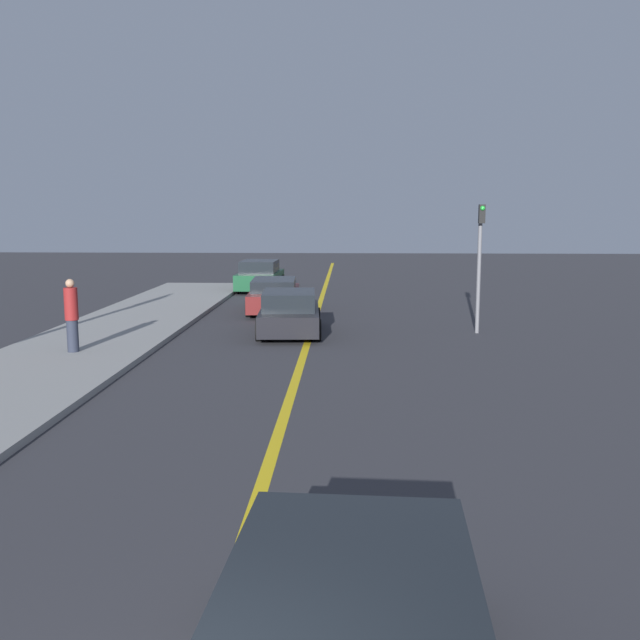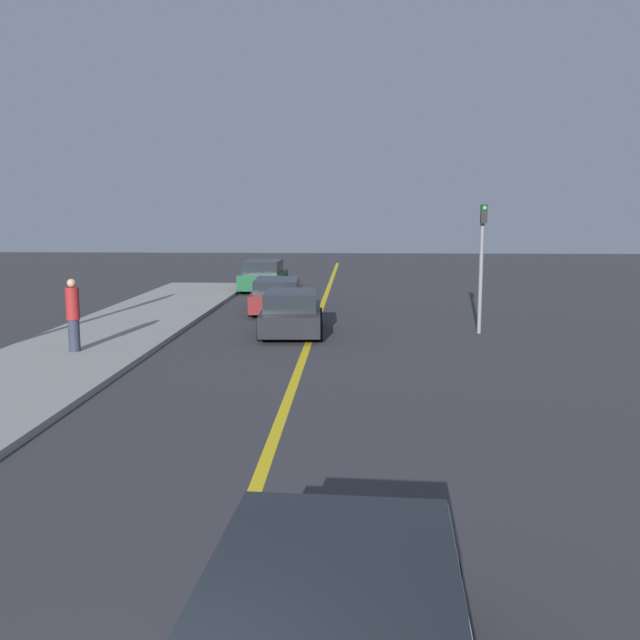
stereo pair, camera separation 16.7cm
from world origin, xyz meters
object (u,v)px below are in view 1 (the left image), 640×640
object	(u,v)px
traffic_light	(480,255)
car_ahead_center	(290,313)
car_parked_left_lot	(260,276)
pedestrian_mid_group	(72,315)
car_far_distant	(274,295)

from	to	relation	value
traffic_light	car_ahead_center	bearing A→B (deg)	-176.24
car_parked_left_lot	traffic_light	bearing A→B (deg)	-52.79
car_ahead_center	car_parked_left_lot	bearing A→B (deg)	98.32
car_ahead_center	car_parked_left_lot	size ratio (longest dim) A/B	1.01
car_parked_left_lot	pedestrian_mid_group	size ratio (longest dim) A/B	2.14
car_far_distant	pedestrian_mid_group	xyz separation A→B (m)	(-4.23, -8.50, 0.47)
car_ahead_center	traffic_light	distance (m)	5.95
car_far_distant	pedestrian_mid_group	distance (m)	9.51
car_parked_left_lot	pedestrian_mid_group	distance (m)	15.48
car_ahead_center	pedestrian_mid_group	world-z (taller)	pedestrian_mid_group
traffic_light	car_far_distant	bearing A→B (deg)	145.95
car_ahead_center	traffic_light	size ratio (longest dim) A/B	1.04
traffic_light	car_parked_left_lot	bearing A→B (deg)	125.59
car_far_distant	car_parked_left_lot	distance (m)	6.84
pedestrian_mid_group	traffic_light	distance (m)	11.66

